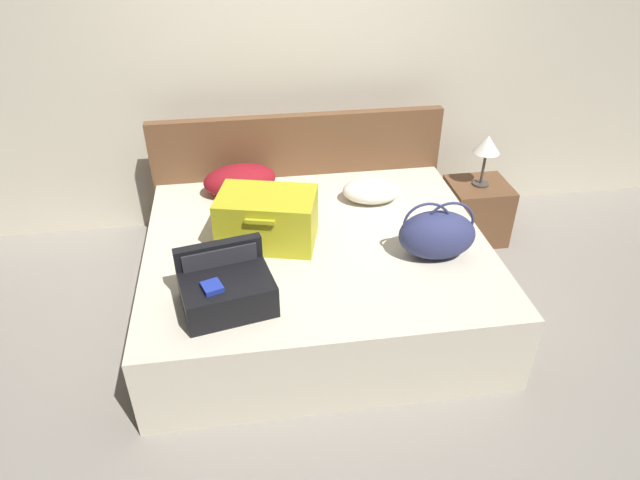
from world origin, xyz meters
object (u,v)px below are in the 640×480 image
object	(u,v)px
hard_case_medium	(227,289)
table_lamp	(487,146)
hard_case_large	(267,218)
pillow_near_headboard	(371,191)
nightstand	(476,211)
duffel_bag	(437,234)
pillow_center_head	(240,180)
bed	(317,274)

from	to	relation	value
hard_case_medium	table_lamp	world-z (taller)	table_lamp
hard_case_large	pillow_near_headboard	xyz separation A→B (m)	(0.74, 0.39, -0.08)
pillow_near_headboard	nightstand	xyz separation A→B (m)	(0.88, 0.20, -0.36)
duffel_bag	pillow_near_headboard	world-z (taller)	duffel_bag
pillow_center_head	table_lamp	world-z (taller)	table_lamp
nightstand	duffel_bag	bearing A→B (deg)	-126.14
pillow_near_headboard	duffel_bag	bearing A→B (deg)	-72.00
hard_case_large	table_lamp	distance (m)	1.73
bed	hard_case_large	xyz separation A→B (m)	(-0.29, 0.06, 0.42)
duffel_bag	pillow_near_headboard	bearing A→B (deg)	108.00
pillow_near_headboard	nightstand	size ratio (longest dim) A/B	0.86
duffel_bag	pillow_center_head	bearing A→B (deg)	139.77
nightstand	table_lamp	xyz separation A→B (m)	(-0.00, 0.00, 0.54)
duffel_bag	nightstand	distance (m)	1.19
pillow_near_headboard	bed	bearing A→B (deg)	-134.63
pillow_center_head	duffel_bag	bearing A→B (deg)	-40.23
pillow_center_head	nightstand	bearing A→B (deg)	-1.36
bed	table_lamp	distance (m)	1.56
hard_case_medium	nightstand	distance (m)	2.25
bed	nightstand	distance (m)	1.47
pillow_center_head	nightstand	world-z (taller)	pillow_center_head
pillow_center_head	nightstand	size ratio (longest dim) A/B	1.10
bed	pillow_near_headboard	bearing A→B (deg)	45.37
hard_case_large	table_lamp	size ratio (longest dim) A/B	1.67
pillow_near_headboard	pillow_center_head	distance (m)	0.92
duffel_bag	hard_case_medium	bearing A→B (deg)	-167.09
hard_case_medium	nightstand	size ratio (longest dim) A/B	1.14
hard_case_medium	pillow_near_headboard	xyz separation A→B (m)	(0.99, 0.98, -0.03)
duffel_bag	bed	bearing A→B (deg)	159.43
bed	pillow_near_headboard	distance (m)	0.71
pillow_near_headboard	table_lamp	size ratio (longest dim) A/B	1.00
pillow_near_headboard	hard_case_large	bearing A→B (deg)	-151.89
hard_case_medium	table_lamp	size ratio (longest dim) A/B	1.34
pillow_center_head	nightstand	xyz separation A→B (m)	(1.77, -0.04, -0.38)
hard_case_large	pillow_near_headboard	size ratio (longest dim) A/B	1.66
hard_case_medium	nightstand	xyz separation A→B (m)	(1.87, 1.18, -0.39)
pillow_near_headboard	nightstand	world-z (taller)	pillow_near_headboard
hard_case_medium	pillow_near_headboard	world-z (taller)	hard_case_medium
pillow_near_headboard	pillow_center_head	xyz separation A→B (m)	(-0.88, 0.24, 0.03)
bed	nightstand	xyz separation A→B (m)	(1.33, 0.65, -0.02)
hard_case_medium	bed	bearing A→B (deg)	32.50
hard_case_large	pillow_near_headboard	distance (m)	0.84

